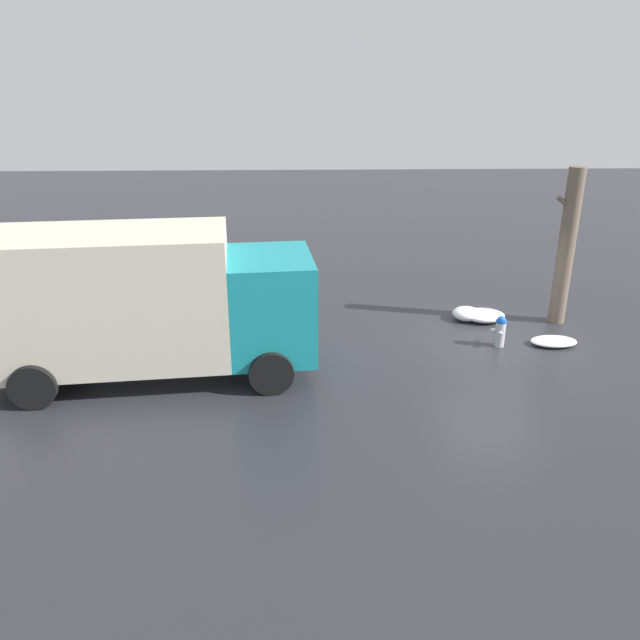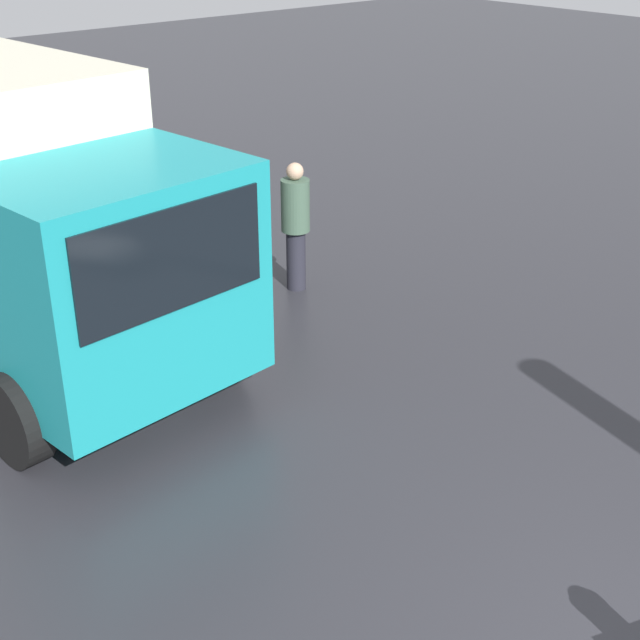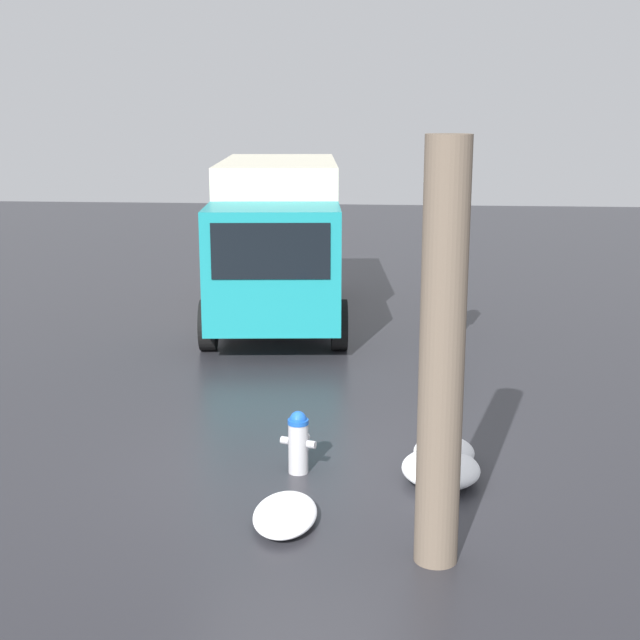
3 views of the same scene
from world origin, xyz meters
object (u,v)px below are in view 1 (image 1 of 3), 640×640
at_px(fire_hydrant, 500,331).
at_px(delivery_truck, 141,300).
at_px(tree_trunk, 566,247).
at_px(pedestrian, 224,283).

distance_m(fire_hydrant, delivery_truck, 8.16).
relative_size(fire_hydrant, tree_trunk, 0.19).
height_order(delivery_truck, pedestrian, delivery_truck).
relative_size(fire_hydrant, delivery_truck, 0.11).
bearing_deg(tree_trunk, delivery_truck, 15.83).
height_order(tree_trunk, delivery_truck, tree_trunk).
bearing_deg(delivery_truck, pedestrian, 154.39).
distance_m(tree_trunk, delivery_truck, 10.31).
relative_size(delivery_truck, pedestrian, 4.12).
relative_size(tree_trunk, delivery_truck, 0.57).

